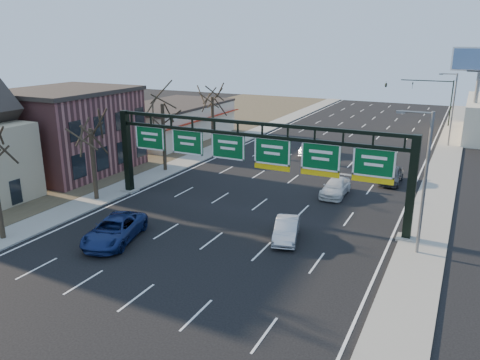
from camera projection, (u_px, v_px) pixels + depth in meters
The scene contains 20 objects.
ground at pixel (196, 252), 29.70m from camera, with size 160.00×160.00×0.00m, color black.
sidewalk_left at pixel (191, 159), 52.26m from camera, with size 3.00×120.00×0.12m, color gray.
sidewalk_right at pixel (437, 191), 41.45m from camera, with size 3.00×120.00×0.12m, color gray.
dirt_strip_left at pixel (107, 149), 57.41m from camera, with size 21.00×120.00×0.06m, color #473D2B.
lane_markings at pixel (300, 174), 46.87m from camera, with size 21.60×120.00×0.01m, color white.
sign_gantry at pixel (252, 155), 35.15m from camera, with size 24.60×1.20×7.20m.
brick_block at pixel (69, 130), 47.01m from camera, with size 10.40×12.40×8.30m.
cream_strip at pixel (171, 121), 62.98m from camera, with size 10.90×18.40×4.70m.
tree_gantry at pixel (89, 116), 37.32m from camera, with size 3.60×3.60×8.48m.
tree_mid at pixel (162, 94), 45.70m from camera, with size 3.60×3.60×9.24m.
tree_far at pixel (212, 88), 54.39m from camera, with size 3.60×3.60×8.86m.
streetlight_near at pixel (423, 176), 28.11m from camera, with size 2.15×0.22×9.00m.
streetlight_far at pixel (452, 106), 57.30m from camera, with size 2.15×0.22×9.00m.
billboard_right at pixel (480, 71), 59.35m from camera, with size 7.00×0.50×12.00m.
traffic_signal_mast at pixel (410, 89), 72.92m from camera, with size 10.16×0.54×7.00m.
car_blue_suv at pixel (115, 230), 31.16m from camera, with size 2.67×5.79×1.61m, color navy.
car_silver_sedan at pixel (286, 229), 31.46m from camera, with size 1.50×4.29×1.41m, color #AFB0B4.
car_white_wagon at pixel (336, 187), 40.40m from camera, with size 1.95×4.79×1.39m, color silver.
car_grey_far at pixel (391, 175), 43.77m from camera, with size 1.85×4.60×1.57m, color #444649.
car_silver_distant at pixel (313, 148), 54.42m from camera, with size 1.69×4.85×1.60m, color #A6A6AB.
Camera 1 is at (14.45, -23.06, 13.06)m, focal length 35.00 mm.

